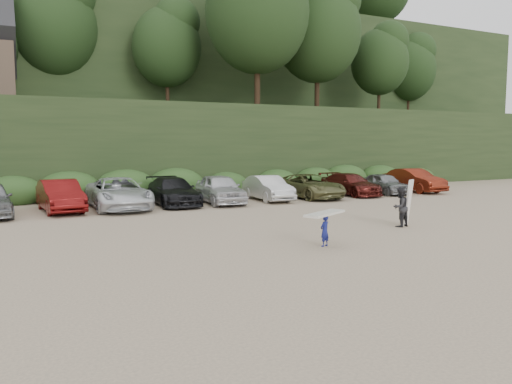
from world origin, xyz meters
TOP-DOWN VIEW (x-y plane):
  - ground at (0.00, 0.00)m, footprint 120.00×120.00m
  - hillside_backdrop at (-0.26, 35.93)m, footprint 90.00×41.50m
  - parked_cars at (-3.08, 9.92)m, footprint 39.37×5.89m
  - child_surfer at (0.59, -2.42)m, footprint 1.92×1.33m
  - adult_surfer at (5.52, -0.58)m, footprint 1.29×0.76m

SIDE VIEW (x-z plane):
  - ground at x=0.00m, z-range 0.00..0.00m
  - parked_cars at x=-3.08m, z-range -0.05..1.58m
  - child_surfer at x=0.59m, z-range 0.20..1.33m
  - adult_surfer at x=5.52m, z-range -0.13..1.76m
  - hillside_backdrop at x=-0.26m, z-range -2.78..25.22m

